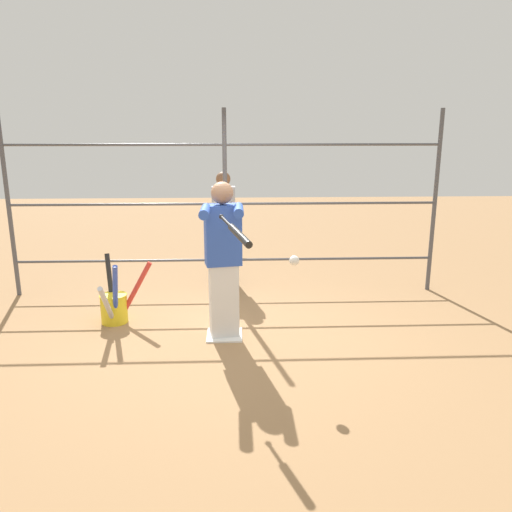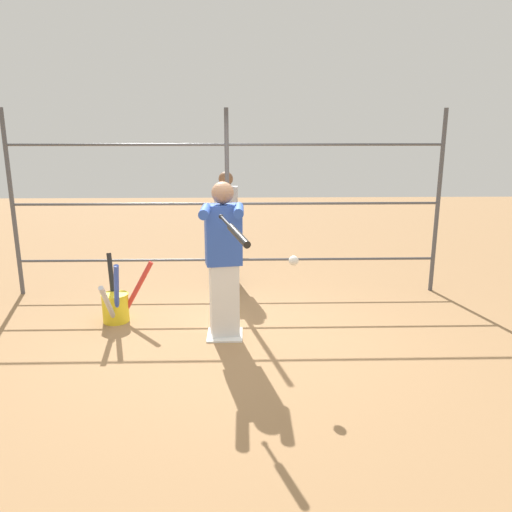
{
  "view_description": "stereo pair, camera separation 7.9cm",
  "coord_description": "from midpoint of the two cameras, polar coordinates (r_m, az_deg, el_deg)",
  "views": [
    {
      "loc": [
        -0.14,
        5.32,
        2.3
      ],
      "look_at": [
        -0.35,
        0.29,
        1.02
      ],
      "focal_mm": 35.0,
      "sensor_mm": 36.0,
      "label": 1
    },
    {
      "loc": [
        -0.22,
        5.33,
        2.3
      ],
      "look_at": [
        -0.35,
        0.29,
        1.02
      ],
      "focal_mm": 35.0,
      "sensor_mm": 36.0,
      "label": 2
    }
  ],
  "objects": [
    {
      "name": "home_plate",
      "position": [
        5.8,
        -4.01,
        -9.01
      ],
      "size": [
        0.4,
        0.4,
        0.02
      ],
      "color": "white",
      "rests_on": "ground"
    },
    {
      "name": "batter",
      "position": [
        5.48,
        -4.19,
        0.01
      ],
      "size": [
        0.45,
        0.65,
        1.76
      ],
      "color": "silver",
      "rests_on": "ground"
    },
    {
      "name": "bat_bucket",
      "position": [
        6.33,
        -16.19,
        -5.39
      ],
      "size": [
        0.65,
        0.87,
        0.81
      ],
      "color": "yellow",
      "rests_on": "ground"
    },
    {
      "name": "fence_backstop",
      "position": [
        7.0,
        -3.85,
        5.96
      ],
      "size": [
        6.0,
        0.06,
        2.58
      ],
      "color": "#4C4C51",
      "rests_on": "ground"
    },
    {
      "name": "ground_plane",
      "position": [
        5.8,
        -4.01,
        -9.1
      ],
      "size": [
        24.0,
        24.0,
        0.0
      ],
      "primitive_type": "plane",
      "color": "#9E754C"
    },
    {
      "name": "bystander_behind_fence",
      "position": [
        7.63,
        -3.98,
        3.53
      ],
      "size": [
        0.35,
        0.22,
        1.69
      ],
      "color": "#3F3F47",
      "rests_on": "ground"
    },
    {
      "name": "softball_in_flight",
      "position": [
        4.79,
        3.92,
        -0.52
      ],
      "size": [
        0.1,
        0.1,
        0.1
      ],
      "color": "white"
    },
    {
      "name": "baseball_bat_swinging",
      "position": [
        4.47,
        -2.66,
        2.65
      ],
      "size": [
        0.31,
        0.81,
        0.17
      ],
      "color": "black"
    }
  ]
}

